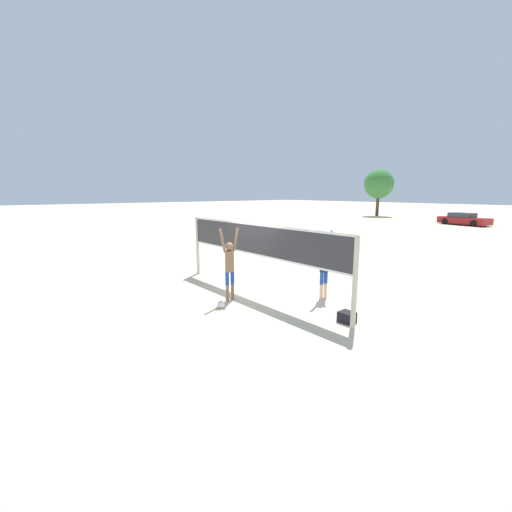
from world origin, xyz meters
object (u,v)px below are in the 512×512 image
at_px(player_blocker, 324,263).
at_px(volleyball, 221,304).
at_px(volleyball_net, 256,246).
at_px(tree_right_cluster, 379,184).
at_px(parked_car_near, 464,219).
at_px(gear_bag, 347,317).
at_px(player_spiker, 230,263).

xyz_separation_m(player_blocker, volleyball, (-1.33, -3.05, -1.05)).
xyz_separation_m(volleyball_net, player_blocker, (1.76, 1.35, -0.49)).
bearing_deg(tree_right_cluster, parked_car_near, -22.14).
xyz_separation_m(player_blocker, gear_bag, (1.72, -1.11, -1.02)).
bearing_deg(gear_bag, volleyball, -147.47).
relative_size(volleyball_net, player_blocker, 3.55).
height_order(gear_bag, tree_right_cluster, tree_right_cluster).
height_order(player_spiker, player_blocker, player_spiker).
relative_size(player_spiker, tree_right_cluster, 0.35).
xyz_separation_m(player_spiker, tree_right_cluster, (-18.51, 38.66, 3.26)).
distance_m(player_spiker, gear_bag, 3.86).
xyz_separation_m(gear_bag, tree_right_cluster, (-21.98, 37.35, 4.34)).
distance_m(player_blocker, parked_car_near, 31.65).
height_order(player_blocker, parked_car_near, player_blocker).
height_order(volleyball_net, player_blocker, volleyball_net).
distance_m(player_blocker, gear_bag, 2.28).
bearing_deg(volleyball_net, parked_car_near, 99.28).
distance_m(player_blocker, tree_right_cluster, 41.66).
height_order(player_blocker, volleyball, player_blocker).
distance_m(volleyball_net, parked_car_near, 32.65).
height_order(volleyball_net, volleyball, volleyball_net).
relative_size(volleyball_net, parked_car_near, 1.54).
bearing_deg(volleyball, tree_right_cluster, 115.73).
relative_size(volleyball, parked_car_near, 0.04).
relative_size(player_spiker, gear_bag, 5.88).
xyz_separation_m(gear_bag, parked_car_near, (-8.74, 31.96, 0.43)).
xyz_separation_m(volleyball_net, tree_right_cluster, (-18.51, 37.60, 2.83)).
relative_size(player_blocker, gear_bag, 5.61).
bearing_deg(tree_right_cluster, gear_bag, -59.52).
relative_size(volleyball_net, tree_right_cluster, 1.19).
bearing_deg(tree_right_cluster, volleyball_net, -63.79).
xyz_separation_m(volleyball_net, player_spiker, (0.01, -1.07, -0.42)).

